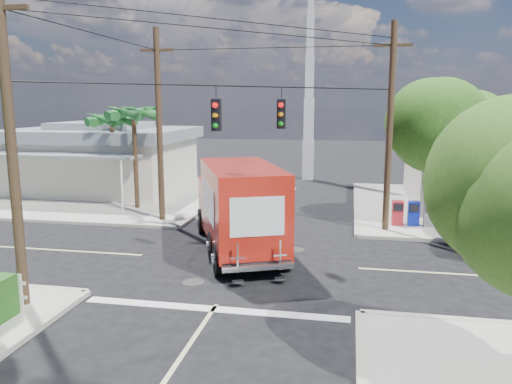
# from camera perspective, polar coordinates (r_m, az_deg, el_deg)

# --- Properties ---
(ground) EXTENTS (120.00, 120.00, 0.00)m
(ground) POSITION_cam_1_polar(r_m,az_deg,el_deg) (18.18, -1.19, -7.94)
(ground) COLOR black
(ground) RESTS_ON ground
(sidewalk_ne) EXTENTS (14.12, 14.12, 0.14)m
(sidewalk_ne) POSITION_cam_1_polar(r_m,az_deg,el_deg) (29.25, 24.99, -1.80)
(sidewalk_ne) COLOR #A8A398
(sidewalk_ne) RESTS_ON ground
(sidewalk_nw) EXTENTS (14.12, 14.12, 0.14)m
(sidewalk_nw) POSITION_cam_1_polar(r_m,az_deg,el_deg) (31.83, -16.46, -0.36)
(sidewalk_nw) COLOR #A8A398
(sidewalk_nw) RESTS_ON ground
(road_markings) EXTENTS (32.00, 32.00, 0.01)m
(road_markings) POSITION_cam_1_polar(r_m,az_deg,el_deg) (16.82, -2.25, -9.45)
(road_markings) COLOR beige
(road_markings) RESTS_ON ground
(building_nw) EXTENTS (10.80, 10.20, 4.30)m
(building_nw) POSITION_cam_1_polar(r_m,az_deg,el_deg) (33.43, -17.12, 3.83)
(building_nw) COLOR beige
(building_nw) RESTS_ON sidewalk_nw
(radio_tower) EXTENTS (0.80, 0.80, 17.00)m
(radio_tower) POSITION_cam_1_polar(r_m,az_deg,el_deg) (37.03, 6.09, 10.09)
(radio_tower) COLOR silver
(radio_tower) RESTS_ON ground
(tree_ne_front) EXTENTS (4.21, 4.14, 6.66)m
(tree_ne_front) POSITION_cam_1_polar(r_m,az_deg,el_deg) (23.95, 19.62, 7.47)
(tree_ne_front) COLOR #422D1C
(tree_ne_front) RESTS_ON sidewalk_ne
(tree_ne_back) EXTENTS (3.77, 3.66, 5.82)m
(tree_ne_back) POSITION_cam_1_polar(r_m,az_deg,el_deg) (26.63, 24.40, 6.11)
(tree_ne_back) COLOR #422D1C
(tree_ne_back) RESTS_ON sidewalk_ne
(palm_nw_front) EXTENTS (3.01, 3.08, 5.59)m
(palm_nw_front) POSITION_cam_1_polar(r_m,az_deg,el_deg) (26.82, -13.82, 8.58)
(palm_nw_front) COLOR #422D1C
(palm_nw_front) RESTS_ON sidewalk_nw
(palm_nw_back) EXTENTS (3.01, 3.08, 5.19)m
(palm_nw_back) POSITION_cam_1_polar(r_m,az_deg,el_deg) (29.05, -16.18, 7.84)
(palm_nw_back) COLOR #422D1C
(palm_nw_back) RESTS_ON sidewalk_nw
(utility_poles) EXTENTS (12.00, 10.68, 9.00)m
(utility_poles) POSITION_cam_1_polar(r_m,az_deg,el_deg) (19.25, -4.90, 7.22)
(utility_poles) COLOR #473321
(utility_poles) RESTS_ON ground
(vending_boxes) EXTENTS (1.90, 0.50, 1.10)m
(vending_boxes) POSITION_cam_1_polar(r_m,az_deg,el_deg) (23.80, 17.55, -2.34)
(vending_boxes) COLOR #B11F28
(vending_boxes) RESTS_ON sidewalk_ne
(delivery_truck) EXTENTS (5.12, 8.14, 3.40)m
(delivery_truck) POSITION_cam_1_polar(r_m,az_deg,el_deg) (19.10, -2.04, -1.69)
(delivery_truck) COLOR black
(delivery_truck) RESTS_ON ground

